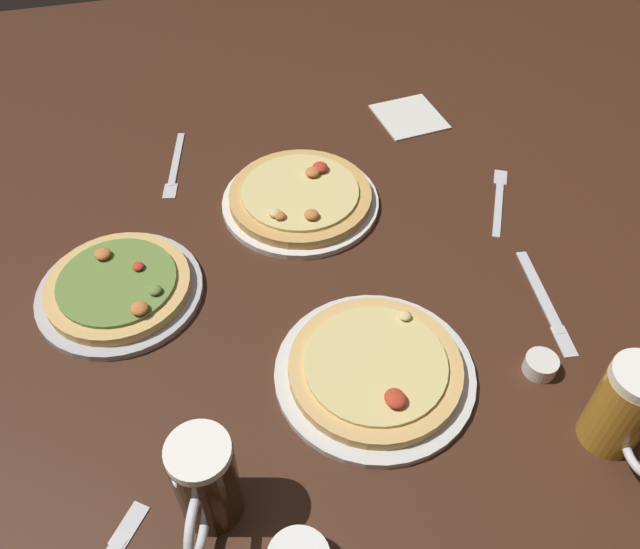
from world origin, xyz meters
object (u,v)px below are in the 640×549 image
object	(u,v)px
ramekin_butter	(541,365)
beer_mug_dark	(205,484)
pizza_plate_far	(300,198)
pizza_plate_near	(375,370)
napkin_folded	(409,116)
pizza_plate_side	(119,288)
beer_mug_amber	(625,409)
knife_spare	(545,301)
fork_left	(499,200)
fork_spare	(175,166)

from	to	relation	value
ramekin_butter	beer_mug_dark	bearing A→B (deg)	-169.79
pizza_plate_far	beer_mug_dark	xyz separation A→B (m)	(-0.25, -0.55, 0.06)
pizza_plate_far	pizza_plate_near	bearing A→B (deg)	-87.43
napkin_folded	ramekin_butter	bearing A→B (deg)	-93.23
pizza_plate_side	napkin_folded	xyz separation A→B (m)	(0.65, 0.37, -0.01)
beer_mug_amber	knife_spare	size ratio (longest dim) A/B	0.67
ramekin_butter	napkin_folded	bearing A→B (deg)	86.77
fork_left	beer_mug_amber	bearing A→B (deg)	-98.06
pizza_plate_far	ramekin_butter	size ratio (longest dim) A/B	5.99
pizza_plate_near	beer_mug_dark	world-z (taller)	beer_mug_dark
napkin_folded	fork_spare	xyz separation A→B (m)	(-0.52, -0.05, -0.00)
beer_mug_amber	fork_left	bearing A→B (deg)	81.94
fork_spare	knife_spare	size ratio (longest dim) A/B	0.92
beer_mug_dark	fork_left	xyz separation A→B (m)	(0.62, 0.47, -0.07)
pizza_plate_near	fork_left	size ratio (longest dim) A/B	1.63
ramekin_butter	fork_left	size ratio (longest dim) A/B	0.27
beer_mug_amber	fork_left	xyz separation A→B (m)	(0.07, 0.50, -0.07)
pizza_plate_near	knife_spare	bearing A→B (deg)	12.04
pizza_plate_near	pizza_plate_side	size ratio (longest dim) A/B	1.10
fork_left	pizza_plate_side	bearing A→B (deg)	-175.11
pizza_plate_far	pizza_plate_side	world-z (taller)	same
knife_spare	ramekin_butter	bearing A→B (deg)	-121.62
pizza_plate_side	beer_mug_amber	size ratio (longest dim) A/B	1.80
fork_left	fork_spare	world-z (taller)	same
fork_spare	beer_mug_dark	bearing A→B (deg)	-91.96
pizza_plate_far	knife_spare	xyz separation A→B (m)	(0.34, -0.34, -0.01)
pizza_plate_side	beer_mug_dark	bearing A→B (deg)	-76.46
beer_mug_amber	knife_spare	distance (m)	0.26
knife_spare	pizza_plate_far	bearing A→B (deg)	134.69
pizza_plate_side	fork_left	bearing A→B (deg)	4.89
fork_spare	napkin_folded	bearing A→B (deg)	5.11
pizza_plate_far	beer_mug_dark	size ratio (longest dim) A/B	1.92
pizza_plate_far	pizza_plate_side	distance (m)	0.38
pizza_plate_near	napkin_folded	world-z (taller)	pizza_plate_near
fork_left	beer_mug_dark	bearing A→B (deg)	-142.98
pizza_plate_far	ramekin_butter	distance (m)	0.53
pizza_plate_far	beer_mug_amber	size ratio (longest dim) A/B	1.96
pizza_plate_far	fork_left	size ratio (longest dim) A/B	1.61
pizza_plate_near	beer_mug_dark	bearing A→B (deg)	-151.49
beer_mug_amber	pizza_plate_far	bearing A→B (deg)	117.24
pizza_plate_far	pizza_plate_side	size ratio (longest dim) A/B	1.08
beer_mug_amber	napkin_folded	xyz separation A→B (m)	(-0.00, 0.81, -0.07)
fork_spare	pizza_plate_far	bearing A→B (deg)	-38.72
pizza_plate_side	napkin_folded	distance (m)	0.75
fork_left	knife_spare	world-z (taller)	same
fork_left	knife_spare	distance (m)	0.26
pizza_plate_side	beer_mug_dark	size ratio (longest dim) A/B	1.77
pizza_plate_near	beer_mug_amber	size ratio (longest dim) A/B	1.98
beer_mug_amber	napkin_folded	bearing A→B (deg)	90.05
beer_mug_dark	fork_left	world-z (taller)	beer_mug_dark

